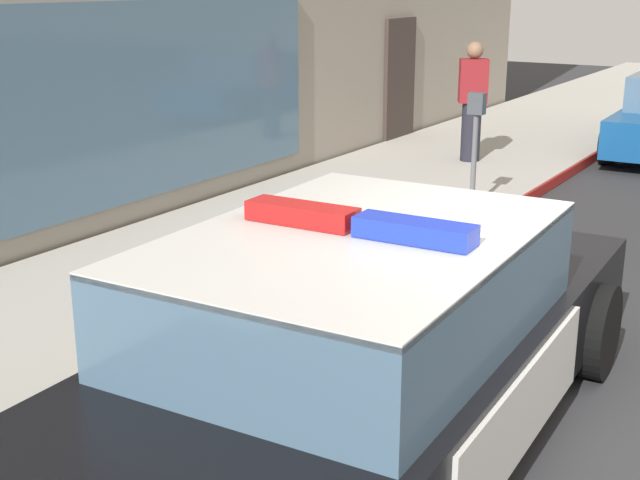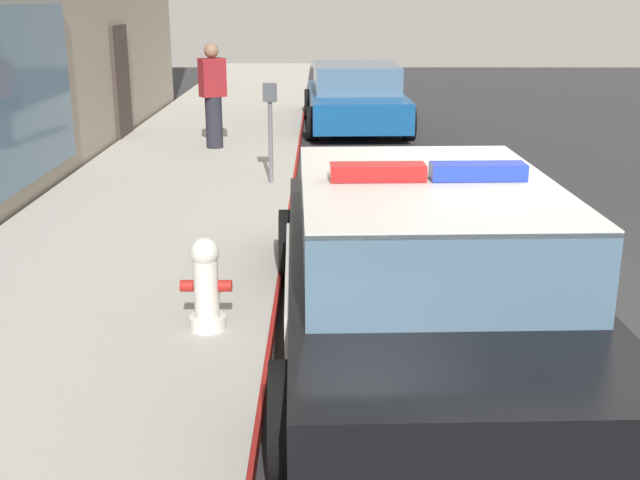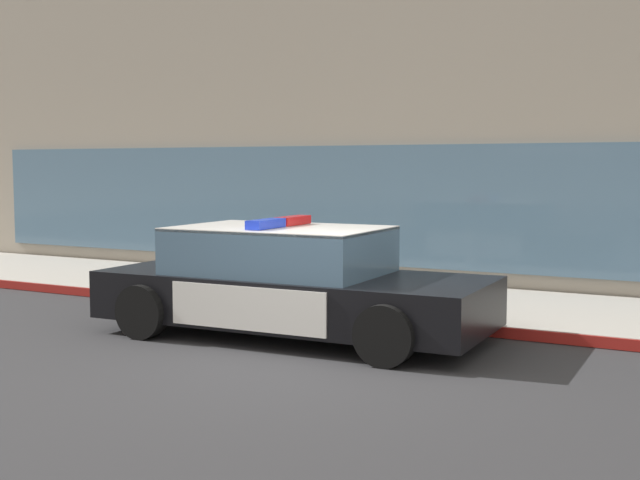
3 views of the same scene
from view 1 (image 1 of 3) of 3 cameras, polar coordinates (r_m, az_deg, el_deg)
name	(u,v)px [view 1 (image 1 of 3)]	position (r m, az deg, el deg)	size (l,w,h in m)	color
ground	(609,429)	(5.89, 18.41, -11.67)	(48.00, 48.00, 0.00)	#303033
sidewalk	(142,301)	(7.61, -11.58, -3.92)	(48.00, 3.17, 0.15)	#B2ADA3
curb_red_paint	(299,340)	(6.67, -1.41, -6.57)	(28.80, 0.04, 0.14)	maroon
police_cruiser	(366,341)	(5.13, 3.01, -6.65)	(4.98, 2.28, 1.49)	black
fire_hydrant	(173,310)	(6.17, -9.56, -4.54)	(0.34, 0.39, 0.73)	silver
pedestrian_on_sidewalk	(472,102)	(12.89, 9.94, 8.91)	(0.42, 0.48, 1.71)	#23232D
parking_meter	(476,129)	(10.08, 10.14, 7.15)	(0.12, 0.18, 1.34)	slate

